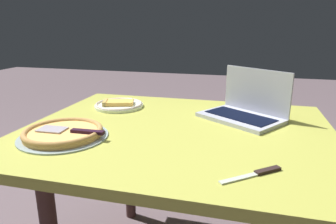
# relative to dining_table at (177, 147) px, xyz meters

# --- Properties ---
(dining_table) EXTENTS (1.27, 1.04, 0.75)m
(dining_table) POSITION_rel_dining_table_xyz_m (0.00, 0.00, 0.00)
(dining_table) COLOR #A8A943
(dining_table) RESTS_ON ground_plane
(laptop) EXTENTS (0.42, 0.39, 0.22)m
(laptop) POSITION_rel_dining_table_xyz_m (0.27, 0.22, 0.13)
(laptop) COLOR #ABAEC0
(laptop) RESTS_ON dining_table
(pizza_plate) EXTENTS (0.25, 0.25, 0.04)m
(pizza_plate) POSITION_rel_dining_table_xyz_m (-0.37, 0.25, 0.10)
(pizza_plate) COLOR white
(pizza_plate) RESTS_ON dining_table
(pizza_tray) EXTENTS (0.34, 0.34, 0.04)m
(pizza_tray) POSITION_rel_dining_table_xyz_m (-0.40, -0.21, 0.10)
(pizza_tray) COLOR #94A8AC
(pizza_tray) RESTS_ON dining_table
(table_knife) EXTENTS (0.18, 0.15, 0.01)m
(table_knife) POSITION_rel_dining_table_xyz_m (0.32, -0.33, 0.09)
(table_knife) COLOR beige
(table_knife) RESTS_ON dining_table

